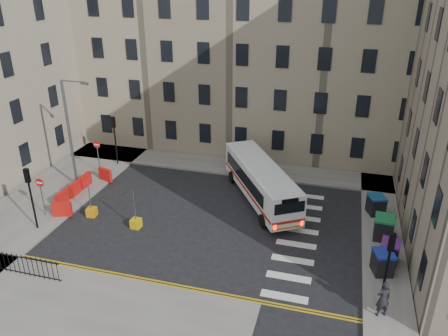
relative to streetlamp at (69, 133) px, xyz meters
The scene contains 22 objects.
ground 13.85m from the streetlamp, ahead, with size 120.00×120.00×0.00m, color black.
pavement_north 10.52m from the streetlamp, 43.32° to the left, with size 36.00×3.20×0.15m, color slate.
pavement_east 22.50m from the streetlamp, ahead, with size 2.40×26.00×0.15m, color slate.
pavement_west 4.49m from the streetlamp, 135.00° to the right, with size 6.00×22.00×0.15m, color slate.
pavement_sw 14.08m from the streetlamp, 63.43° to the right, with size 20.00×6.00×0.15m, color slate.
terrace_north 15.38m from the streetlamp, 66.04° to the left, with size 38.30×10.80×17.20m.
traffic_light_east 22.91m from the streetlamp, 19.15° to the right, with size 0.28×0.22×4.10m.
traffic_light_nw 4.84m from the streetlamp, 77.47° to the left, with size 0.28×0.22×4.10m.
traffic_light_sw 6.26m from the streetlamp, 80.54° to the right, with size 0.28×0.22×4.10m.
streetlamp is the anchor object (origin of this frame).
no_entry_north 3.41m from the streetlamp, 78.69° to the left, with size 0.60×0.08×3.00m.
no_entry_south 5.06m from the streetlamp, 83.66° to the right, with size 0.60×0.08×3.00m.
roadworks_barriers 4.15m from the streetlamp, 52.28° to the right, with size 1.66×6.26×1.00m.
bus 14.18m from the streetlamp, ahead, with size 7.06×9.53×2.68m.
wheelie_bin_a 22.57m from the streetlamp, 12.45° to the right, with size 1.28×1.39×1.28m.
wheelie_bin_b 22.76m from the streetlamp, ahead, with size 1.18×1.30×1.28m.
wheelie_bin_c 22.28m from the streetlamp, ahead, with size 1.21×1.37×1.44m.
wheelie_bin_d 22.36m from the streetlamp, ahead, with size 1.25×1.38×1.34m.
wheelie_bin_e 22.00m from the streetlamp, ahead, with size 1.35×1.44×1.28m.
pedestrian 23.31m from the streetlamp, 20.81° to the right, with size 0.71×0.46×1.94m, color black.
bollard_yellow 6.37m from the streetlamp, 46.22° to the right, with size 0.60×0.60×0.60m, color orange.
bollard_chevron 8.97m from the streetlamp, 30.51° to the right, with size 0.60×0.60×0.60m, color gold.
Camera 1 is at (5.78, -23.53, 15.00)m, focal length 35.00 mm.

